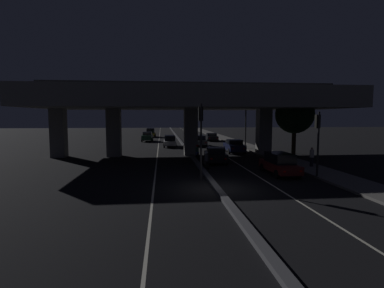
{
  "coord_description": "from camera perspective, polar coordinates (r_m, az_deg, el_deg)",
  "views": [
    {
      "loc": [
        -3.23,
        -17.55,
        4.36
      ],
      "look_at": [
        0.48,
        19.07,
        0.98
      ],
      "focal_mm": 28.0,
      "sensor_mm": 36.0,
      "label": 1
    }
  ],
  "objects": [
    {
      "name": "car_black_second",
      "position": [
        28.25,
        4.51,
        -2.14
      ],
      "size": [
        2.06,
        4.04,
        1.48
      ],
      "rotation": [
        0.0,
        0.0,
        1.53
      ],
      "color": "black",
      "rests_on": "ground_plane"
    },
    {
      "name": "ground_plane",
      "position": [
        18.37,
        4.56,
        -8.5
      ],
      "size": [
        200.0,
        200.0,
        0.0
      ],
      "primitive_type": "plane",
      "color": "black"
    },
    {
      "name": "street_lamp",
      "position": [
        40.38,
        9.74,
        5.12
      ],
      "size": [
        2.29,
        0.32,
        7.22
      ],
      "color": "#2D2D30",
      "rests_on": "ground_plane"
    },
    {
      "name": "pedestrian_on_sidewalk",
      "position": [
        27.22,
        21.85,
        -2.29
      ],
      "size": [
        0.35,
        0.35,
        1.63
      ],
      "color": "black",
      "rests_on": "sidewalk_right"
    },
    {
      "name": "traffic_light_right_of_median",
      "position": [
        22.86,
        22.83,
        1.96
      ],
      "size": [
        0.3,
        0.49,
        4.7
      ],
      "color": "black",
      "rests_on": "ground_plane"
    },
    {
      "name": "lane_line_right_inner",
      "position": [
        53.19,
        1.78,
        0.55
      ],
      "size": [
        0.12,
        126.0,
        0.0
      ],
      "primitive_type": "cube",
      "color": "beige",
      "rests_on": "ground_plane"
    },
    {
      "name": "car_white_lead_oncoming",
      "position": [
        43.39,
        -4.26,
        0.6
      ],
      "size": [
        1.85,
        4.36,
        1.66
      ],
      "rotation": [
        0.0,
        0.0,
        -1.57
      ],
      "color": "silver",
      "rests_on": "ground_plane"
    },
    {
      "name": "traffic_light_left_of_median",
      "position": [
        20.22,
        1.7,
        2.96
      ],
      "size": [
        0.3,
        0.49,
        5.22
      ],
      "color": "black",
      "rests_on": "ground_plane"
    },
    {
      "name": "car_taxi_yellow_third_oncoming",
      "position": [
        64.62,
        -7.85,
        2.21
      ],
      "size": [
        2.07,
        4.33,
        1.88
      ],
      "rotation": [
        0.0,
        0.0,
        -1.6
      ],
      "color": "gold",
      "rests_on": "ground_plane"
    },
    {
      "name": "car_dark_red_lead",
      "position": [
        23.44,
        16.34,
        -3.57
      ],
      "size": [
        1.88,
        4.46,
        1.65
      ],
      "rotation": [
        0.0,
        0.0,
        1.59
      ],
      "color": "#591414",
      "rests_on": "ground_plane"
    },
    {
      "name": "motorcycle_black_filtering_near",
      "position": [
        25.23,
        2.74,
        -3.29
      ],
      "size": [
        0.34,
        1.92,
        1.46
      ],
      "rotation": [
        0.0,
        0.0,
        1.63
      ],
      "color": "black",
      "rests_on": "ground_plane"
    },
    {
      "name": "lane_line_left_inner",
      "position": [
        52.74,
        -6.33,
        0.48
      ],
      "size": [
        0.12,
        126.0,
        0.0
      ],
      "primitive_type": "cube",
      "color": "beige",
      "rests_on": "ground_plane"
    },
    {
      "name": "median_divider",
      "position": [
        52.82,
        -2.26,
        0.62
      ],
      "size": [
        0.4,
        126.0,
        0.2
      ],
      "primitive_type": "cube",
      "color": "#4C4C51",
      "rests_on": "ground_plane"
    },
    {
      "name": "elevated_overpass",
      "position": [
        33.52,
        -0.53,
        8.25
      ],
      "size": [
        32.95,
        13.94,
        8.19
      ],
      "color": "gray",
      "rests_on": "ground_plane"
    },
    {
      "name": "car_dark_green_second_oncoming",
      "position": [
        53.29,
        -8.5,
        1.41
      ],
      "size": [
        1.98,
        4.29,
        1.65
      ],
      "rotation": [
        0.0,
        0.0,
        -1.62
      ],
      "color": "black",
      "rests_on": "ground_plane"
    },
    {
      "name": "car_black_fifth",
      "position": [
        53.84,
        3.71,
        1.34
      ],
      "size": [
        2.06,
        4.0,
        1.4
      ],
      "rotation": [
        0.0,
        0.0,
        1.57
      ],
      "color": "black",
      "rests_on": "ground_plane"
    },
    {
      "name": "car_dark_blue_third",
      "position": [
        36.54,
        8.06,
        -0.38
      ],
      "size": [
        2.11,
        4.43,
        1.6
      ],
      "rotation": [
        0.0,
        0.0,
        1.55
      ],
      "color": "#141938",
      "rests_on": "ground_plane"
    },
    {
      "name": "car_grey_fourth",
      "position": [
        44.69,
        1.2,
        0.71
      ],
      "size": [
        2.22,
        4.83,
        1.56
      ],
      "rotation": [
        0.0,
        0.0,
        1.62
      ],
      "color": "#515459",
      "rests_on": "ground_plane"
    },
    {
      "name": "roadside_tree_kerbside_near",
      "position": [
        35.59,
        18.96,
        5.33
      ],
      "size": [
        4.3,
        4.3,
        6.76
      ],
      "color": "#2D2116",
      "rests_on": "ground_plane"
    },
    {
      "name": "sidewalk_right",
      "position": [
        47.37,
        9.24,
        -0.0
      ],
      "size": [
        2.83,
        126.0,
        0.16
      ],
      "primitive_type": "cube",
      "color": "#5B5956",
      "rests_on": "ground_plane"
    },
    {
      "name": "motorcycle_blue_filtering_mid",
      "position": [
        31.46,
        1.01,
        -1.61
      ],
      "size": [
        0.33,
        1.86,
        1.42
      ],
      "rotation": [
        0.0,
        0.0,
        1.59
      ],
      "color": "black",
      "rests_on": "ground_plane"
    }
  ]
}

